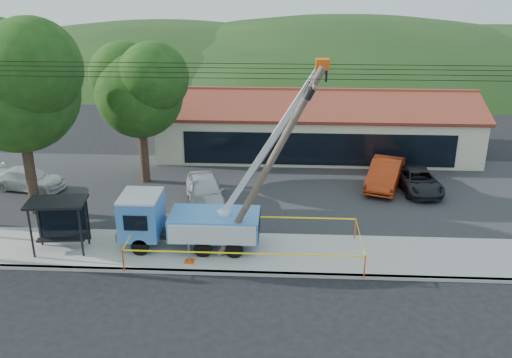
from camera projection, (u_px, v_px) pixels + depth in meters
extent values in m
plane|color=black|center=(240.00, 301.00, 23.72)|extent=(120.00, 120.00, 0.00)
cube|color=#ADA8A2|center=(243.00, 273.00, 25.64)|extent=(60.00, 0.25, 0.15)
cube|color=#ADA8A2|center=(246.00, 253.00, 27.41)|extent=(60.00, 4.00, 0.15)
cube|color=#28282B|center=(255.00, 190.00, 34.86)|extent=(60.00, 12.00, 0.10)
cube|color=beige|center=(316.00, 128.00, 41.50)|extent=(22.00, 8.00, 3.40)
cube|color=black|center=(319.00, 149.00, 37.86)|extent=(18.04, 0.08, 2.21)
cube|color=maroon|center=(319.00, 106.00, 38.84)|extent=(22.50, 4.53, 1.52)
cube|color=maroon|center=(316.00, 93.00, 42.56)|extent=(22.50, 4.53, 1.52)
cube|color=maroon|center=(318.00, 90.00, 40.46)|extent=(22.50, 0.30, 0.25)
cylinder|color=#332316|center=(30.00, 171.00, 30.83)|extent=(0.56, 0.56, 5.06)
sphere|color=#153C10|center=(18.00, 92.00, 29.24)|extent=(6.30, 6.30, 6.30)
sphere|color=#153C10|center=(31.00, 68.00, 27.89)|extent=(5.04, 5.04, 5.04)
cylinder|color=#332316|center=(144.00, 151.00, 35.39)|extent=(0.56, 0.56, 4.18)
sphere|color=#153C10|center=(139.00, 94.00, 34.08)|extent=(5.25, 5.25, 5.25)
sphere|color=#153C10|center=(124.00, 76.00, 34.44)|extent=(4.20, 4.20, 4.20)
sphere|color=#153C10|center=(153.00, 78.00, 32.96)|extent=(4.20, 4.20, 4.20)
ellipsoid|color=#193413|center=(160.00, 65.00, 75.61)|extent=(78.40, 56.00, 28.00)
ellipsoid|color=#193413|center=(350.00, 66.00, 74.37)|extent=(89.60, 64.00, 32.00)
ellipsoid|color=#193413|center=(506.00, 68.00, 73.38)|extent=(72.80, 52.00, 26.00)
cylinder|color=black|center=(243.00, 78.00, 23.43)|extent=(60.00, 0.02, 0.02)
cylinder|color=black|center=(244.00, 73.00, 23.85)|extent=(60.00, 0.02, 0.02)
cylinder|color=black|center=(245.00, 68.00, 24.27)|extent=(60.00, 0.02, 0.02)
cylinder|color=black|center=(246.00, 64.00, 24.60)|extent=(60.00, 0.02, 0.02)
cylinder|color=black|center=(140.00, 247.00, 26.98)|extent=(0.84, 0.28, 0.84)
cylinder|color=black|center=(150.00, 228.00, 28.81)|extent=(0.84, 0.28, 0.84)
cylinder|color=black|center=(203.00, 248.00, 26.83)|extent=(0.84, 0.28, 0.84)
cylinder|color=black|center=(208.00, 230.00, 28.66)|extent=(0.84, 0.28, 0.84)
cylinder|color=black|center=(234.00, 249.00, 26.76)|extent=(0.84, 0.28, 0.84)
cylinder|color=black|center=(238.00, 230.00, 28.58)|extent=(0.84, 0.28, 0.84)
cube|color=black|center=(194.00, 234.00, 27.69)|extent=(6.16, 0.93, 0.23)
cube|color=#3988CB|center=(141.00, 215.00, 27.47)|extent=(1.87, 2.24, 1.96)
cube|color=silver|center=(140.00, 196.00, 27.10)|extent=(1.87, 2.24, 0.11)
cube|color=black|center=(123.00, 212.00, 27.47)|extent=(0.07, 1.68, 0.84)
cube|color=gray|center=(123.00, 229.00, 27.80)|extent=(0.14, 2.15, 0.47)
cube|color=#3988CB|center=(215.00, 224.00, 27.43)|extent=(4.29, 2.24, 1.12)
cylinder|color=silver|center=(224.00, 217.00, 27.26)|extent=(0.65, 0.65, 0.56)
cube|color=silver|center=(270.00, 142.00, 25.77)|extent=(4.58, 0.26, 7.23)
cube|color=gray|center=(277.00, 137.00, 25.68)|extent=(2.76, 0.17, 4.35)
cube|color=#F24E0D|center=(322.00, 64.00, 24.20)|extent=(0.56, 0.47, 0.47)
cube|color=#F24E0D|center=(189.00, 261.00, 26.44)|extent=(0.42, 0.42, 0.07)
cube|color=#F24E0D|center=(246.00, 232.00, 29.27)|extent=(0.42, 0.42, 0.07)
cylinder|color=brown|center=(268.00, 168.00, 25.32)|extent=(4.82, 0.32, 9.10)
cube|color=brown|center=(314.00, 84.00, 23.85)|extent=(0.16, 1.78, 0.16)
cylinder|color=black|center=(309.00, 88.00, 24.43)|extent=(0.54, 0.36, 0.60)
cylinder|color=black|center=(309.00, 94.00, 23.51)|extent=(0.54, 0.36, 0.60)
cylinder|color=black|center=(31.00, 233.00, 26.43)|extent=(0.11, 0.11, 2.48)
cylinder|color=black|center=(81.00, 232.00, 26.53)|extent=(0.11, 0.11, 2.48)
cylinder|color=black|center=(39.00, 222.00, 27.58)|extent=(0.11, 0.11, 2.48)
cylinder|color=black|center=(87.00, 221.00, 27.69)|extent=(0.11, 0.11, 2.48)
cube|color=black|center=(56.00, 202.00, 26.59)|extent=(2.85, 1.93, 0.12)
cube|color=black|center=(63.00, 221.00, 27.68)|extent=(2.48, 0.31, 2.07)
cube|color=black|center=(61.00, 240.00, 27.30)|extent=(2.31, 0.65, 0.08)
cylinder|color=#F24E0D|center=(123.00, 261.00, 25.45)|extent=(0.07, 0.07, 1.12)
cylinder|color=#F24E0D|center=(365.00, 267.00, 24.92)|extent=(0.07, 0.07, 1.12)
cylinder|color=#F24E0D|center=(355.00, 228.00, 28.45)|extent=(0.07, 0.07, 1.12)
cylinder|color=#F24E0D|center=(143.00, 223.00, 28.99)|extent=(0.07, 0.07, 1.12)
cube|color=yellow|center=(243.00, 254.00, 25.00)|extent=(10.71, 0.01, 0.07)
cube|color=yellow|center=(360.00, 237.00, 26.50)|extent=(0.01, 3.80, 0.07)
cube|color=yellow|center=(248.00, 217.00, 28.54)|extent=(10.71, 0.01, 0.07)
cube|color=yellow|center=(133.00, 231.00, 27.04)|extent=(0.01, 3.80, 0.07)
imported|color=silver|center=(206.00, 206.00, 32.77)|extent=(3.12, 5.21, 1.66)
imported|color=#A83010|center=(384.00, 188.00, 35.36)|extent=(3.23, 5.34, 1.66)
imported|color=silver|center=(30.00, 190.00, 34.95)|extent=(4.76, 2.56, 1.31)
imported|color=black|center=(417.00, 192.00, 34.76)|extent=(2.62, 4.84, 1.29)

